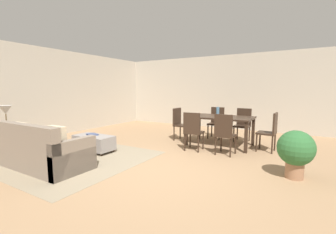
{
  "coord_description": "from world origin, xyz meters",
  "views": [
    {
      "loc": [
        2.29,
        -3.47,
        1.45
      ],
      "look_at": [
        -0.57,
        1.34,
        0.78
      ],
      "focal_mm": 24.5,
      "sensor_mm": 36.0,
      "label": 1
    }
  ],
  "objects": [
    {
      "name": "wall_back",
      "position": [
        0.0,
        5.0,
        1.35
      ],
      "size": [
        9.0,
        0.12,
        2.7
      ],
      "primitive_type": "cube",
      "color": "#BCB2A0",
      "rests_on": "ground_plane"
    },
    {
      "name": "dining_chair_far_right",
      "position": [
        0.85,
        3.08,
        0.52
      ],
      "size": [
        0.42,
        0.42,
        0.92
      ],
      "color": "#332319",
      "rests_on": "ground_plane"
    },
    {
      "name": "table_lamp",
      "position": [
        -3.19,
        -1.06,
        0.99
      ],
      "size": [
        0.26,
        0.26,
        0.53
      ],
      "color": "brown",
      "rests_on": "side_table"
    },
    {
      "name": "vase_centerpiece",
      "position": [
        0.38,
        2.27,
        0.88
      ],
      "size": [
        0.08,
        0.08,
        0.24
      ],
      "primitive_type": "cylinder",
      "color": "slate",
      "rests_on": "dining_table"
    },
    {
      "name": "couch",
      "position": [
        -1.91,
        -1.1,
        0.3
      ],
      "size": [
        1.96,
        0.86,
        0.86
      ],
      "color": "gray",
      "rests_on": "ground_plane"
    },
    {
      "name": "dining_chair_near_left",
      "position": [
        0.08,
        1.4,
        0.52
      ],
      "size": [
        0.42,
        0.42,
        0.92
      ],
      "color": "#332319",
      "rests_on": "ground_plane"
    },
    {
      "name": "potted_plant",
      "position": [
        2.22,
        0.72,
        0.47
      ],
      "size": [
        0.58,
        0.58,
        0.79
      ],
      "color": "#996B4C",
      "rests_on": "ground_plane"
    },
    {
      "name": "dining_chair_near_right",
      "position": [
        0.83,
        1.42,
        0.52
      ],
      "size": [
        0.42,
        0.42,
        0.92
      ],
      "color": "#332319",
      "rests_on": "ground_plane"
    },
    {
      "name": "dining_chair_head_west",
      "position": [
        -0.74,
        2.29,
        0.52
      ],
      "size": [
        0.42,
        0.42,
        0.92
      ],
      "color": "#332319",
      "rests_on": "ground_plane"
    },
    {
      "name": "dining_chair_far_left",
      "position": [
        0.07,
        3.12,
        0.52
      ],
      "size": [
        0.41,
        0.41,
        0.92
      ],
      "color": "#332319",
      "rests_on": "ground_plane"
    },
    {
      "name": "dining_table",
      "position": [
        0.45,
        2.26,
        0.67
      ],
      "size": [
        1.63,
        0.96,
        0.76
      ],
      "color": "#332319",
      "rests_on": "ground_plane"
    },
    {
      "name": "dining_chair_head_east",
      "position": [
        1.66,
        2.25,
        0.52
      ],
      "size": [
        0.42,
        0.42,
        0.92
      ],
      "color": "#332319",
      "rests_on": "ground_plane"
    },
    {
      "name": "area_rug",
      "position": [
        -1.9,
        -0.44,
        0.0
      ],
      "size": [
        3.0,
        2.8,
        0.01
      ],
      "primitive_type": "cube",
      "color": "gray",
      "rests_on": "ground_plane"
    },
    {
      "name": "wall_left",
      "position": [
        -4.5,
        0.5,
        1.35
      ],
      "size": [
        0.12,
        11.0,
        2.7
      ],
      "primitive_type": "cube",
      "color": "#BCB2A0",
      "rests_on": "ground_plane"
    },
    {
      "name": "ottoman_table",
      "position": [
        -1.89,
        0.16,
        0.22
      ],
      "size": [
        0.97,
        0.47,
        0.38
      ],
      "color": "gray",
      "rests_on": "ground_plane"
    },
    {
      "name": "side_table",
      "position": [
        -3.19,
        -1.06,
        0.46
      ],
      "size": [
        0.4,
        0.4,
        0.58
      ],
      "color": "olive",
      "rests_on": "ground_plane"
    },
    {
      "name": "book_on_ottoman",
      "position": [
        -1.96,
        0.18,
        0.4
      ],
      "size": [
        0.31,
        0.27,
        0.03
      ],
      "primitive_type": "cube",
      "rotation": [
        0.0,
        0.0,
        -0.3
      ],
      "color": "#3F4C72",
      "rests_on": "ottoman_table"
    },
    {
      "name": "ground_plane",
      "position": [
        0.0,
        0.0,
        0.0
      ],
      "size": [
        10.8,
        10.8,
        0.0
      ],
      "primitive_type": "plane",
      "color": "#9E7A56"
    }
  ]
}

